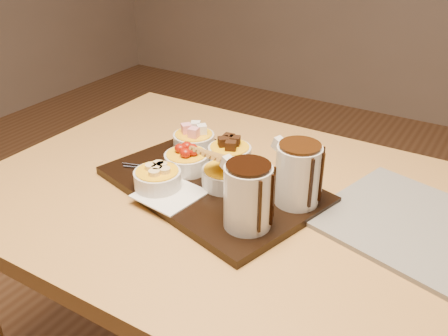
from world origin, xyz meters
The scene contains 12 objects.
dining_table centered at (0.00, 0.00, 0.65)m, with size 1.20×0.80×0.75m.
serving_board centered at (-0.10, -0.01, 0.76)m, with size 0.46×0.30×0.02m, color black.
napkin centered at (-0.14, -0.10, 0.77)m, with size 0.12×0.12×0.00m, color white.
bowl_marshmallows centered at (-0.22, 0.11, 0.79)m, with size 0.10×0.10×0.04m, color beige.
bowl_cake centered at (-0.11, 0.09, 0.79)m, with size 0.10×0.10×0.04m, color beige.
bowl_strawberries centered at (-0.17, 0.01, 0.79)m, with size 0.10×0.10×0.04m, color beige.
bowl_biscotti centered at (-0.06, 0.00, 0.79)m, with size 0.10×0.10×0.04m, color beige.
bowl_bananas centered at (-0.18, -0.09, 0.79)m, with size 0.10×0.10×0.04m, color beige.
pitcher_dark_chocolate centered at (0.05, -0.11, 0.83)m, with size 0.09×0.09×0.12m, color silver.
pitcher_milk_chocolate centered at (0.09, 0.02, 0.83)m, with size 0.09×0.09×0.12m, color silver.
fondue_skewers centered at (-0.19, -0.01, 0.77)m, with size 0.26×0.03×0.01m, color silver, non-canonical shape.
newspaper centered at (0.33, 0.07, 0.76)m, with size 0.38×0.30×0.01m, color beige.
Camera 1 is at (0.42, -0.79, 1.31)m, focal length 40.00 mm.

